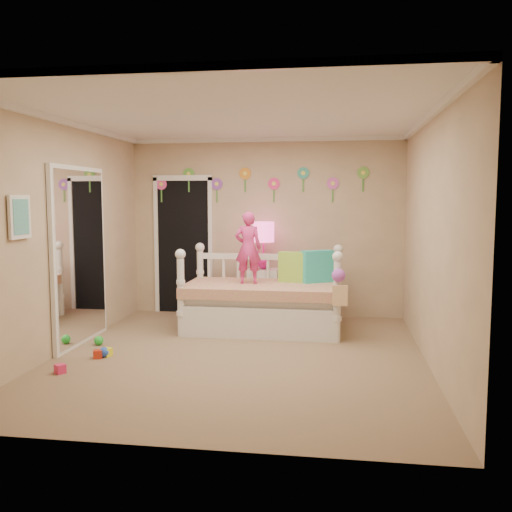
% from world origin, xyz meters
% --- Properties ---
extents(floor, '(4.00, 4.50, 0.01)m').
position_xyz_m(floor, '(0.00, 0.00, 0.00)').
color(floor, '#7F684C').
rests_on(floor, ground).
extents(ceiling, '(4.00, 4.50, 0.01)m').
position_xyz_m(ceiling, '(0.00, 0.00, 2.60)').
color(ceiling, white).
rests_on(ceiling, floor).
extents(back_wall, '(4.00, 0.01, 2.60)m').
position_xyz_m(back_wall, '(0.00, 2.25, 1.30)').
color(back_wall, tan).
rests_on(back_wall, floor).
extents(left_wall, '(0.01, 4.50, 2.60)m').
position_xyz_m(left_wall, '(-2.00, 0.00, 1.30)').
color(left_wall, tan).
rests_on(left_wall, floor).
extents(right_wall, '(0.01, 4.50, 2.60)m').
position_xyz_m(right_wall, '(2.00, 0.00, 1.30)').
color(right_wall, tan).
rests_on(right_wall, floor).
extents(crown_molding, '(4.00, 4.50, 0.06)m').
position_xyz_m(crown_molding, '(0.00, 0.00, 2.57)').
color(crown_molding, white).
rests_on(crown_molding, ceiling).
extents(daybed, '(2.05, 1.11, 1.11)m').
position_xyz_m(daybed, '(0.09, 1.26, 0.56)').
color(daybed, white).
rests_on(daybed, floor).
extents(pillow_turquoise, '(0.44, 0.35, 0.42)m').
position_xyz_m(pillow_turquoise, '(0.79, 1.49, 0.83)').
color(pillow_turquoise, '#23B098').
rests_on(pillow_turquoise, daybed).
extents(pillow_lime, '(0.44, 0.21, 0.40)m').
position_xyz_m(pillow_lime, '(0.49, 1.48, 0.82)').
color(pillow_lime, '#94CE3F').
rests_on(pillow_lime, daybed).
extents(child, '(0.37, 0.27, 0.94)m').
position_xyz_m(child, '(-0.10, 1.26, 1.09)').
color(child, '#DC3283').
rests_on(child, daybed).
extents(nightstand, '(0.43, 0.33, 0.72)m').
position_xyz_m(nightstand, '(0.00, 1.98, 0.36)').
color(nightstand, white).
rests_on(nightstand, floor).
extents(table_lamp, '(0.31, 0.31, 0.68)m').
position_xyz_m(table_lamp, '(0.00, 1.98, 1.17)').
color(table_lamp, '#F42099').
rests_on(table_lamp, nightstand).
extents(closet_doorway, '(0.90, 0.04, 2.07)m').
position_xyz_m(closet_doorway, '(-1.25, 2.23, 1.03)').
color(closet_doorway, black).
rests_on(closet_doorway, back_wall).
extents(flower_decals, '(3.40, 0.02, 0.50)m').
position_xyz_m(flower_decals, '(-0.09, 2.24, 1.94)').
color(flower_decals, '#B2668C').
rests_on(flower_decals, back_wall).
extents(mirror_closet, '(0.07, 1.30, 2.10)m').
position_xyz_m(mirror_closet, '(-1.96, 0.30, 1.05)').
color(mirror_closet, white).
rests_on(mirror_closet, left_wall).
extents(wall_picture, '(0.05, 0.34, 0.42)m').
position_xyz_m(wall_picture, '(-1.97, -0.90, 1.55)').
color(wall_picture, white).
rests_on(wall_picture, left_wall).
extents(hanging_bag, '(0.20, 0.16, 0.36)m').
position_xyz_m(hanging_bag, '(1.07, 0.68, 0.68)').
color(hanging_bag, beige).
rests_on(hanging_bag, daybed).
extents(toy_scatter, '(0.84, 1.32, 0.11)m').
position_xyz_m(toy_scatter, '(-1.75, -0.37, 0.06)').
color(toy_scatter, '#996666').
rests_on(toy_scatter, floor).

